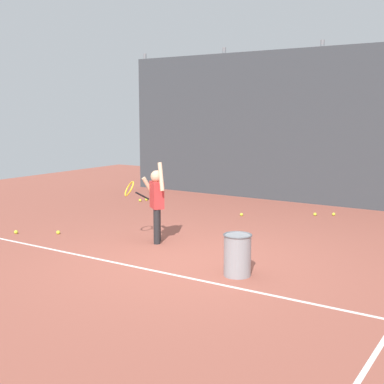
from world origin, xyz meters
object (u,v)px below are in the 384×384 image
(tennis_ball_6, at_px, (58,232))
(tennis_ball_8, at_px, (334,214))
(tennis_ball_7, at_px, (315,214))
(tennis_ball_5, at_px, (16,232))
(tennis_ball_4, at_px, (146,199))
(tennis_ball_3, at_px, (241,214))
(tennis_player, at_px, (156,199))
(ball_hopper, at_px, (237,254))
(tennis_ball_1, at_px, (140,200))

(tennis_ball_6, relative_size, tennis_ball_8, 1.00)
(tennis_ball_7, bearing_deg, tennis_ball_5, -131.37)
(tennis_ball_4, height_order, tennis_ball_7, same)
(tennis_ball_3, bearing_deg, tennis_ball_6, -121.87)
(tennis_player, bearing_deg, tennis_ball_5, -122.29)
(ball_hopper, bearing_deg, tennis_ball_5, -179.15)
(tennis_ball_5, bearing_deg, tennis_ball_8, 47.72)
(tennis_player, relative_size, tennis_ball_6, 20.46)
(ball_hopper, distance_m, tennis_ball_4, 6.02)
(tennis_ball_1, bearing_deg, tennis_ball_7, 8.85)
(tennis_ball_4, xyz_separation_m, tennis_ball_6, (0.82, -3.59, 0.00))
(tennis_ball_7, bearing_deg, tennis_ball_4, -173.41)
(tennis_ball_6, bearing_deg, tennis_ball_7, 51.20)
(tennis_ball_3, bearing_deg, tennis_ball_7, 34.04)
(tennis_ball_6, bearing_deg, tennis_player, 15.37)
(tennis_ball_6, relative_size, tennis_ball_7, 1.00)
(tennis_ball_4, relative_size, tennis_ball_6, 1.00)
(tennis_ball_1, height_order, tennis_ball_3, same)
(tennis_ball_5, bearing_deg, ball_hopper, 0.85)
(ball_hopper, relative_size, tennis_ball_3, 8.52)
(tennis_player, xyz_separation_m, tennis_ball_1, (-2.68, 2.92, -0.69))
(tennis_ball_4, relative_size, tennis_ball_7, 1.00)
(tennis_ball_8, bearing_deg, ball_hopper, -87.98)
(tennis_ball_3, bearing_deg, ball_hopper, -63.37)
(tennis_ball_3, relative_size, tennis_ball_5, 1.00)
(tennis_ball_5, relative_size, tennis_ball_7, 1.00)
(tennis_ball_4, relative_size, tennis_ball_5, 1.00)
(tennis_player, distance_m, tennis_ball_5, 2.70)
(tennis_ball_6, xyz_separation_m, tennis_ball_7, (3.26, 4.06, 0.00))
(ball_hopper, distance_m, tennis_ball_5, 4.41)
(tennis_ball_3, distance_m, tennis_ball_8, 1.93)
(tennis_ball_5, bearing_deg, tennis_player, 19.81)
(tennis_ball_1, distance_m, tennis_ball_7, 4.19)
(tennis_player, bearing_deg, tennis_ball_3, 123.88)
(ball_hopper, bearing_deg, tennis_player, 157.31)
(tennis_ball_5, xyz_separation_m, tennis_ball_8, (4.24, 4.67, 0.00))
(ball_hopper, distance_m, tennis_ball_6, 3.78)
(tennis_ball_4, distance_m, tennis_ball_6, 3.68)
(tennis_ball_1, distance_m, tennis_ball_5, 3.81)
(tennis_ball_1, bearing_deg, tennis_ball_3, -4.33)
(tennis_ball_1, relative_size, tennis_ball_5, 1.00)
(tennis_ball_3, distance_m, tennis_ball_6, 3.76)
(tennis_ball_1, bearing_deg, tennis_ball_8, 10.93)
(ball_hopper, bearing_deg, tennis_ball_6, 175.08)
(tennis_ball_7, relative_size, tennis_ball_8, 1.00)
(tennis_player, distance_m, ball_hopper, 2.16)
(tennis_player, relative_size, tennis_ball_3, 20.46)
(tennis_player, height_order, ball_hopper, tennis_player)
(ball_hopper, relative_size, tennis_ball_6, 8.52)
(tennis_ball_4, bearing_deg, tennis_ball_8, 8.89)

